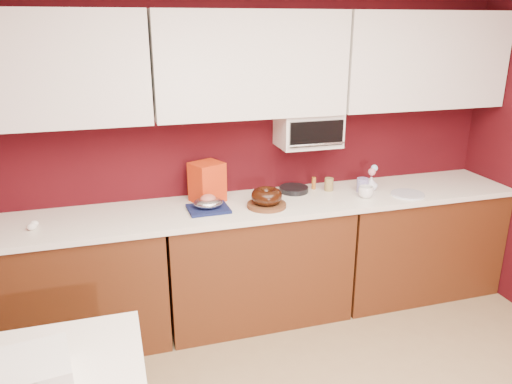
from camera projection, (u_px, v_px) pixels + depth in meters
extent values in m
cube|color=#3E080D|center=(244.00, 145.00, 3.71)|extent=(4.00, 0.02, 2.50)
cube|color=#4F250F|center=(65.00, 289.00, 3.33)|extent=(1.31, 0.58, 0.86)
cube|color=#4F250F|center=(256.00, 263.00, 3.69)|extent=(1.31, 0.58, 0.86)
cube|color=#4F250F|center=(413.00, 241.00, 4.06)|extent=(1.31, 0.58, 0.86)
cube|color=white|center=(256.00, 206.00, 3.55)|extent=(4.00, 0.62, 0.04)
cube|color=white|center=(38.00, 69.00, 3.01)|extent=(1.31, 0.33, 0.70)
cube|color=white|center=(250.00, 64.00, 3.37)|extent=(1.31, 0.33, 0.70)
cube|color=white|center=(421.00, 60.00, 3.73)|extent=(1.31, 0.33, 0.70)
cube|color=white|center=(308.00, 129.00, 3.66)|extent=(0.45, 0.30, 0.25)
cube|color=black|center=(317.00, 134.00, 3.52)|extent=(0.40, 0.02, 0.18)
cylinder|color=silver|center=(317.00, 144.00, 3.53)|extent=(0.42, 0.02, 0.02)
cylinder|color=#5A321B|center=(267.00, 205.00, 3.47)|extent=(0.33, 0.33, 0.03)
torus|color=black|center=(267.00, 196.00, 3.45)|extent=(0.26, 0.26, 0.09)
cube|color=#111943|center=(208.00, 209.00, 3.41)|extent=(0.28, 0.24, 0.02)
ellipsoid|color=silver|center=(208.00, 203.00, 3.39)|extent=(0.24, 0.22, 0.07)
ellipsoid|color=#BC6556|center=(208.00, 199.00, 3.39)|extent=(0.12, 0.11, 0.07)
cube|color=#A9120B|center=(207.00, 182.00, 3.54)|extent=(0.27, 0.26, 0.28)
cylinder|color=black|center=(294.00, 189.00, 3.78)|extent=(0.28, 0.28, 0.04)
imported|color=white|center=(366.00, 191.00, 3.64)|extent=(0.13, 0.13, 0.10)
cylinder|color=#221A94|center=(363.00, 185.00, 3.77)|extent=(0.10, 0.10, 0.10)
imported|color=silver|center=(371.00, 183.00, 3.79)|extent=(0.09, 0.09, 0.12)
sphere|color=pink|center=(372.00, 172.00, 3.77)|extent=(0.06, 0.06, 0.06)
sphere|color=#98D0F3|center=(374.00, 168.00, 3.79)|extent=(0.05, 0.05, 0.05)
cylinder|color=silver|center=(408.00, 194.00, 3.71)|extent=(0.29, 0.29, 0.01)
cylinder|color=#98561B|center=(314.00, 183.00, 3.83)|extent=(0.04, 0.04, 0.10)
cylinder|color=olive|center=(329.00, 184.00, 3.80)|extent=(0.08, 0.08, 0.10)
ellipsoid|color=white|center=(32.00, 227.00, 3.08)|extent=(0.07, 0.07, 0.05)
ellipsoid|color=white|center=(34.00, 224.00, 3.13)|extent=(0.06, 0.05, 0.04)
cube|color=silver|center=(24.00, 376.00, 1.94)|extent=(0.38, 0.33, 0.12)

